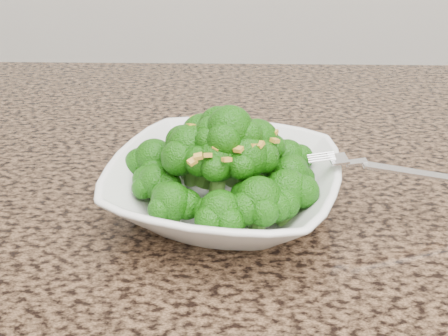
# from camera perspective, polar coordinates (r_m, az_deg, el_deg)

# --- Properties ---
(granite_counter) EXTENTS (1.64, 1.04, 0.03)m
(granite_counter) POSITION_cam_1_polar(r_m,az_deg,el_deg) (0.56, 15.08, -8.11)
(granite_counter) COLOR brown
(granite_counter) RESTS_ON cabinet
(bowl) EXTENTS (0.27, 0.27, 0.06)m
(bowl) POSITION_cam_1_polar(r_m,az_deg,el_deg) (0.56, -0.00, -2.03)
(bowl) COLOR white
(bowl) RESTS_ON granite_counter
(broccoli_pile) EXTENTS (0.20, 0.20, 0.07)m
(broccoli_pile) POSITION_cam_1_polar(r_m,az_deg,el_deg) (0.53, -0.00, 4.06)
(broccoli_pile) COLOR #1A640B
(broccoli_pile) RESTS_ON bowl
(garlic_topping) EXTENTS (0.12, 0.12, 0.01)m
(garlic_topping) POSITION_cam_1_polar(r_m,az_deg,el_deg) (0.51, -0.00, 8.18)
(garlic_topping) COLOR gold
(garlic_topping) RESTS_ON broccoli_pile
(fork) EXTENTS (0.17, 0.04, 0.01)m
(fork) POSITION_cam_1_polar(r_m,az_deg,el_deg) (0.55, 13.67, 0.54)
(fork) COLOR silver
(fork) RESTS_ON bowl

